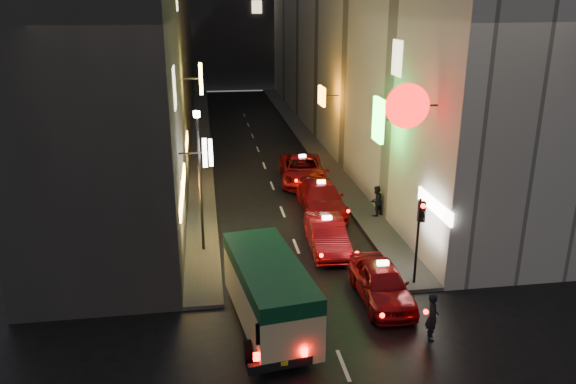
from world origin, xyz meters
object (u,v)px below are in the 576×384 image
taxi_near (382,280)px  traffic_light (420,224)px  lamp_post (200,173)px  pedestrian_crossing (433,313)px  minibus (269,286)px

taxi_near → traffic_light: size_ratio=1.53×
taxi_near → lamp_post: lamp_post is taller
pedestrian_crossing → minibus: bearing=84.9°
lamp_post → pedestrian_crossing: bearing=-47.1°
minibus → pedestrian_crossing: bearing=-15.8°
pedestrian_crossing → traffic_light: bearing=-1.7°
taxi_near → pedestrian_crossing: pedestrian_crossing is taller
traffic_light → pedestrian_crossing: bearing=-102.5°
lamp_post → traffic_light: bearing=-28.9°
taxi_near → traffic_light: (1.65, 0.79, 1.83)m
taxi_near → traffic_light: bearing=25.7°
pedestrian_crossing → taxi_near: bearing=28.9°
taxi_near → pedestrian_crossing: (0.88, -2.68, 0.10)m
traffic_light → lamp_post: bearing=151.1°
traffic_light → lamp_post: 9.42m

